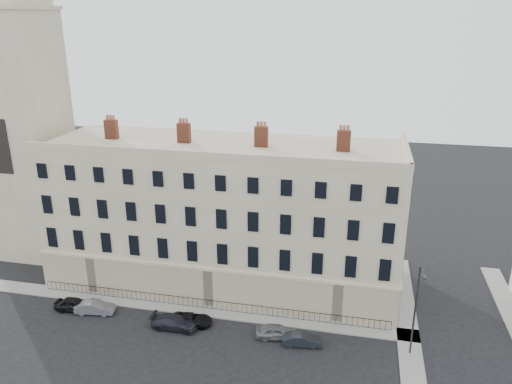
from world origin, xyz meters
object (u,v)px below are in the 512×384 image
car_d (191,319)px  car_f (302,340)px  car_e (277,332)px  car_a (75,304)px  car_c (175,322)px  car_b (95,307)px  streetlamp (416,308)px

car_d → car_f: size_ratio=1.12×
car_d → car_e: size_ratio=1.02×
car_a → car_c: 10.63m
car_c → car_d: size_ratio=1.14×
car_b → car_c: (8.43, -0.74, 0.01)m
car_a → car_b: (2.17, -0.01, -0.03)m
car_a → car_d: size_ratio=1.00×
streetlamp → car_d: bearing=-174.1°
car_c → car_f: (11.79, -0.02, -0.07)m
car_b → streetlamp: bearing=-98.6°
car_b → car_c: 8.46m
car_c → car_e: 9.48m
streetlamp → car_f: bearing=-169.3°
car_d → car_c: bearing=119.5°
car_b → car_a: bearing=81.4°
car_e → car_a: bearing=80.7°
streetlamp → car_a: bearing=-173.6°
car_b → car_f: car_b is taller
car_c → car_f: bearing=-90.5°
car_c → car_e: bearing=-87.0°
car_a → car_b: size_ratio=1.01×
car_e → car_b: bearing=80.7°
car_a → streetlamp: streetlamp is taller
car_e → streetlamp: 12.16m
car_a → car_f: (22.39, -0.77, -0.09)m
car_a → car_d: bearing=-93.3°
car_a → car_f: 22.41m
car_b → car_e: bearing=-98.9°
car_c → car_f: car_c is taller
car_d → streetlamp: (19.63, -0.26, 4.10)m
car_e → car_c: bearing=84.7°
car_b → car_c: car_c is taller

